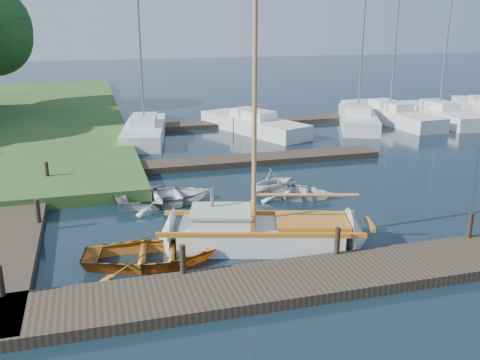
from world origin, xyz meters
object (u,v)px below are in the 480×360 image
object	(u,v)px
sailboat	(265,235)
marina_boat_0	(144,130)
mooring_post_3	(470,225)
mooring_post_5	(47,171)
marina_boat_2	(253,123)
marina_boat_4	(358,117)
tender_a	(164,194)
dinghy	(150,251)
tender_c	(293,189)
mooring_post_1	(183,259)
marina_boat_5	(390,113)
mooring_post_2	(337,241)
mooring_post_0	(0,281)
marina_boat_6	(439,113)
mooring_post_4	(38,211)
tender_b	(273,180)

from	to	relation	value
sailboat	marina_boat_0	world-z (taller)	marina_boat_0
mooring_post_3	mooring_post_5	size ratio (longest dim) A/B	1.00
marina_boat_2	marina_boat_4	xyz separation A→B (m)	(7.25, 0.02, 0.01)
mooring_post_3	tender_a	bearing A→B (deg)	142.44
dinghy	tender_c	xyz separation A→B (m)	(6.19, 4.53, -0.08)
mooring_post_1	marina_boat_5	world-z (taller)	marina_boat_5
mooring_post_2	marina_boat_5	bearing A→B (deg)	55.59
mooring_post_3	marina_boat_0	world-z (taller)	marina_boat_0
mooring_post_0	sailboat	xyz separation A→B (m)	(7.40, 1.76, -0.36)
mooring_post_5	marina_boat_2	xyz separation A→B (m)	(11.73, 8.66, -0.13)
mooring_post_1	marina_boat_2	size ratio (longest dim) A/B	0.08
tender_c	marina_boat_2	bearing A→B (deg)	20.98
mooring_post_1	mooring_post_3	bearing A→B (deg)	0.00
tender_a	tender_c	world-z (taller)	tender_a
sailboat	marina_boat_6	distance (m)	24.88
marina_boat_2	marina_boat_5	xyz separation A→B (m)	(10.14, 0.87, -0.00)
mooring_post_4	tender_b	size ratio (longest dim) A/B	0.37
mooring_post_0	marina_boat_6	bearing A→B (deg)	35.97
marina_boat_6	mooring_post_3	bearing A→B (deg)	149.31
tender_a	mooring_post_2	bearing A→B (deg)	-152.77
dinghy	marina_boat_6	size ratio (longest dim) A/B	0.38
sailboat	marina_boat_0	xyz separation A→B (m)	(-1.96, 16.66, 0.23)
mooring_post_2	tender_a	size ratio (longest dim) A/B	0.22
tender_a	marina_boat_0	size ratio (longest dim) A/B	0.32
mooring_post_5	marina_boat_2	world-z (taller)	marina_boat_2
dinghy	marina_boat_5	distance (m)	25.93
marina_boat_2	marina_boat_5	size ratio (longest dim) A/B	0.98
mooring_post_4	mooring_post_5	world-z (taller)	same
marina_boat_5	mooring_post_4	bearing A→B (deg)	119.12
mooring_post_0	marina_boat_5	distance (m)	29.70
mooring_post_3	marina_boat_2	world-z (taller)	marina_boat_2
tender_b	marina_boat_0	world-z (taller)	marina_boat_0
mooring_post_2	tender_a	xyz separation A→B (m)	(-4.09, 6.61, -0.32)
sailboat	marina_boat_4	bearing A→B (deg)	70.79
mooring_post_3	marina_boat_0	bearing A→B (deg)	113.62
mooring_post_4	marina_boat_0	bearing A→B (deg)	69.76
mooring_post_0	mooring_post_4	bearing A→B (deg)	84.29
sailboat	marina_boat_2	distance (m)	17.58
mooring_post_0	marina_boat_5	xyz separation A→B (m)	(22.38, 19.53, -0.14)
mooring_post_4	marina_boat_0	size ratio (longest dim) A/B	0.07
mooring_post_2	mooring_post_3	bearing A→B (deg)	0.00
tender_c	mooring_post_3	bearing A→B (deg)	-118.41
tender_c	marina_boat_6	distance (m)	20.18
mooring_post_5	marina_boat_6	world-z (taller)	marina_boat_6
mooring_post_1	mooring_post_2	bearing A→B (deg)	0.00
mooring_post_1	marina_boat_2	xyz separation A→B (m)	(7.73, 18.66, -0.13)
marina_boat_4	mooring_post_2	bearing A→B (deg)	174.36
mooring_post_1	marina_boat_2	bearing A→B (deg)	67.49
mooring_post_1	dinghy	size ratio (longest dim) A/B	0.21
marina_boat_4	marina_boat_5	distance (m)	3.01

